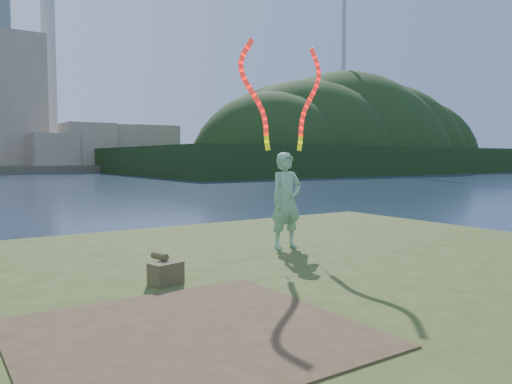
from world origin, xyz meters
TOP-DOWN VIEW (x-y plane):
  - ground at (0.00, 0.00)m, footprint 320.00×320.00m
  - grassy_knoll at (0.00, -2.30)m, footprint 20.00×18.00m
  - dirt_patch at (-2.20, -3.20)m, footprint 3.20×3.00m
  - wooded_hill at (59.57, 59.96)m, footprint 78.00×50.00m
  - woman_with_ribbons at (1.41, -0.00)m, footprint 2.13×0.46m
  - canvas_bag at (-1.61, -1.27)m, footprint 0.48×0.54m

SIDE VIEW (x-z plane):
  - ground at x=0.00m, z-range 0.00..0.00m
  - wooded_hill at x=59.57m, z-range -31.34..31.66m
  - grassy_knoll at x=0.00m, z-range -0.06..0.74m
  - dirt_patch at x=-2.20m, z-range 0.80..0.82m
  - canvas_bag at x=-1.61m, z-range 0.76..1.17m
  - woman_with_ribbons at x=1.41m, z-range 0.10..4.28m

